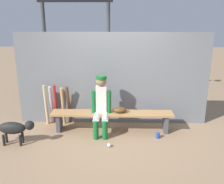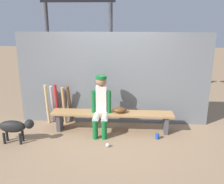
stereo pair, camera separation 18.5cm
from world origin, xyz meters
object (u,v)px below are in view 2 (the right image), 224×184
object	(u,v)px
bat_wood_dark	(70,104)
dog	(15,127)
cup_on_ground	(157,136)
dugout_bench	(112,116)
player_seated	(101,104)
bat_aluminum_silver	(53,104)
baseball	(108,145)
bat_wood_tan	(64,106)
bat_aluminum_red	(57,104)
baseball_glove	(120,110)
cup_on_bench	(107,109)
scoreboard	(80,2)
bat_wood_natural	(47,104)

from	to	relation	value
bat_wood_dark	dog	world-z (taller)	bat_wood_dark
cup_on_ground	dugout_bench	bearing A→B (deg)	161.25
player_seated	bat_aluminum_silver	xyz separation A→B (m)	(-1.16, 0.46, -0.20)
bat_aluminum_silver	baseball	xyz separation A→B (m)	(1.34, -1.07, -0.41)
player_seated	dog	bearing A→B (deg)	-161.25
bat_wood_tan	bat_aluminum_red	world-z (taller)	bat_aluminum_red
bat_aluminum_red	dog	world-z (taller)	bat_aluminum_red
baseball_glove	dog	bearing A→B (deg)	-162.00
dugout_bench	dog	bearing A→B (deg)	-160.52
cup_on_bench	scoreboard	xyz separation A→B (m)	(-0.80, 1.58, 2.23)
dugout_bench	baseball	xyz separation A→B (m)	(-0.04, -0.71, -0.30)
dugout_bench	bat_wood_tan	size ratio (longest dim) A/B	2.93
bat_wood_tan	baseball_glove	bearing A→B (deg)	-13.65
cup_on_bench	cup_on_ground	bearing A→B (deg)	-20.18
baseball_glove	scoreboard	world-z (taller)	scoreboard
player_seated	baseball	xyz separation A→B (m)	(0.18, -0.61, -0.61)
baseball	cup_on_bench	size ratio (longest dim) A/B	0.67
baseball	scoreboard	distance (m)	3.66
dugout_bench	bat_wood_dark	distance (m)	1.06
bat_wood_dark	cup_on_ground	bearing A→B (deg)	-19.86
bat_wood_dark	bat_aluminum_red	distance (m)	0.29
bat_aluminum_red	cup_on_bench	world-z (taller)	bat_aluminum_red
cup_on_bench	bat_wood_natural	bearing A→B (deg)	170.10
bat_aluminum_red	dugout_bench	bearing A→B (deg)	-14.71
bat_wood_tan	baseball	size ratio (longest dim) A/B	11.83
scoreboard	cup_on_ground	bearing A→B (deg)	-46.83
bat_aluminum_red	cup_on_ground	bearing A→B (deg)	-16.44
dugout_bench	scoreboard	xyz separation A→B (m)	(-0.91, 1.65, 2.37)
dog	bat_wood_tan	bearing A→B (deg)	52.92
cup_on_bench	bat_wood_dark	bearing A→B (deg)	160.52
dugout_bench	bat_wood_dark	xyz separation A→B (m)	(-0.99, 0.38, 0.12)
bat_wood_natural	scoreboard	world-z (taller)	scoreboard
baseball_glove	cup_on_ground	size ratio (longest dim) A/B	2.55
bat_aluminum_red	dog	bearing A→B (deg)	-119.25
dog	cup_on_bench	bearing A→B (deg)	22.49
cup_on_bench	scoreboard	size ratio (longest dim) A/B	0.03
baseball_glove	dog	xyz separation A→B (m)	(-1.99, -0.65, -0.15)
bat_wood_natural	baseball_glove	bearing A→B (deg)	-10.53
dugout_bench	cup_on_ground	size ratio (longest dim) A/B	23.36
bat_wood_natural	scoreboard	xyz separation A→B (m)	(0.58, 1.34, 2.24)
cup_on_ground	scoreboard	xyz separation A→B (m)	(-1.84, 1.96, 2.65)
cup_on_bench	dugout_bench	bearing A→B (deg)	-31.46
baseball	baseball_glove	bearing A→B (deg)	74.36
bat_aluminum_red	scoreboard	xyz separation A→B (m)	(0.37, 1.31, 2.24)
bat_wood_tan	dog	xyz separation A→B (m)	(-0.72, -0.95, -0.10)
bat_aluminum_silver	bat_aluminum_red	bearing A→B (deg)	-12.11
bat_wood_natural	dog	distance (m)	1.02
bat_aluminum_silver	dugout_bench	bearing A→B (deg)	-14.52
baseball_glove	bat_wood_dark	xyz separation A→B (m)	(-1.15, 0.38, -0.03)
player_seated	dog	world-z (taller)	player_seated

